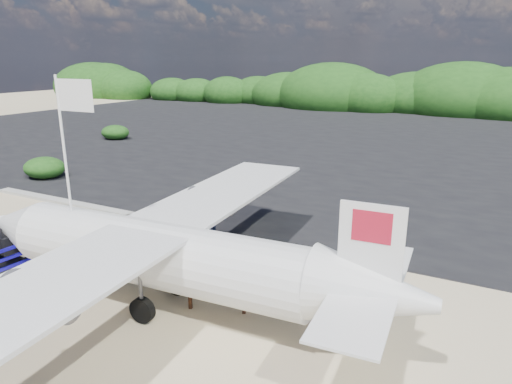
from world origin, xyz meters
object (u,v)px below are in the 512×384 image
at_px(crew_c, 211,218).
at_px(aircraft_large, 499,161).
at_px(crew_a, 129,238).
at_px(aircraft_small, 301,127).
at_px(flagpole, 81,289).
at_px(signboard, 217,311).
at_px(crew_b, 207,216).

relative_size(crew_c, aircraft_large, 0.12).
relative_size(crew_a, aircraft_large, 0.09).
relative_size(aircraft_large, aircraft_small, 2.45).
height_order(crew_c, aircraft_small, crew_c).
height_order(flagpole, crew_c, flagpole).
height_order(aircraft_large, aircraft_small, aircraft_large).
height_order(flagpole, signboard, flagpole).
bearing_deg(signboard, crew_b, 108.22).
height_order(crew_a, aircraft_small, crew_a).
bearing_deg(crew_a, aircraft_small, -90.55).
bearing_deg(crew_b, signboard, 124.22).
relative_size(crew_a, aircraft_small, 0.22).
relative_size(crew_a, crew_b, 0.77).
bearing_deg(aircraft_large, crew_a, 61.18).
distance_m(crew_b, aircraft_large, 23.59).
bearing_deg(crew_b, crew_a, 59.28).
xyz_separation_m(crew_a, aircraft_small, (-6.79, 32.94, -0.73)).
xyz_separation_m(flagpole, signboard, (4.40, 0.84, 0.00)).
relative_size(signboard, crew_b, 0.92).
relative_size(flagpole, signboard, 3.65).
bearing_deg(aircraft_large, signboard, 71.70).
height_order(crew_b, aircraft_large, aircraft_large).
xyz_separation_m(signboard, crew_c, (-2.88, 4.22, 0.94)).
xyz_separation_m(aircraft_large, aircraft_small, (-18.30, 8.93, 0.00)).
bearing_deg(crew_c, flagpole, 52.83).
bearing_deg(signboard, aircraft_large, 56.97).
relative_size(crew_b, crew_c, 1.01).
xyz_separation_m(crew_c, aircraft_large, (9.79, 21.39, -0.94)).
relative_size(crew_b, aircraft_small, 0.29).
distance_m(crew_b, crew_c, 0.26).
xyz_separation_m(signboard, aircraft_small, (-11.39, 34.54, 0.00)).
xyz_separation_m(signboard, crew_a, (-4.61, 1.60, 0.73)).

